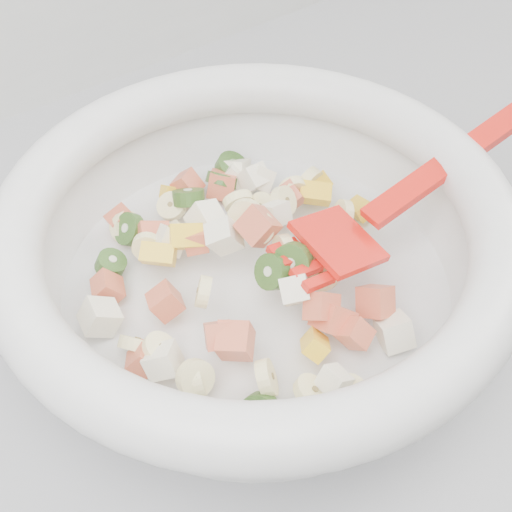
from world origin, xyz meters
TOP-DOWN VIEW (x-y plane):
  - counter at (0.00, 1.45)m, footprint 2.00×0.60m
  - mixing_bowl at (0.01, 1.39)m, footprint 0.45×0.38m

SIDE VIEW (x-z plane):
  - counter at x=0.00m, z-range 0.00..0.90m
  - mixing_bowl at x=0.01m, z-range 0.90..1.01m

